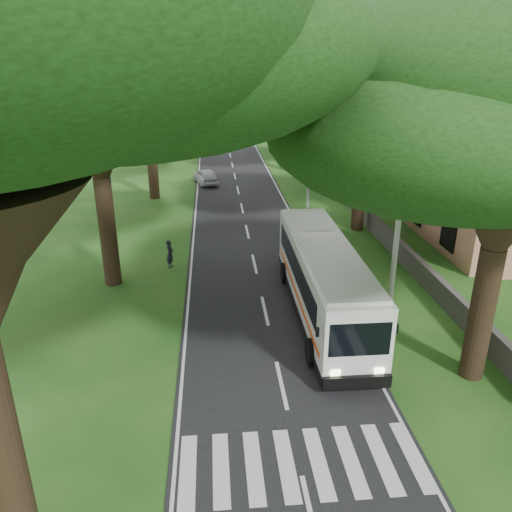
% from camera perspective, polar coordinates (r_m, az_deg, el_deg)
% --- Properties ---
extents(ground, '(140.00, 140.00, 0.00)m').
position_cam_1_polar(ground, '(18.12, 3.83, -18.22)').
color(ground, '#154814').
rests_on(ground, ground).
extents(road, '(8.00, 120.00, 0.04)m').
position_cam_1_polar(road, '(40.46, -1.52, 5.07)').
color(road, black).
rests_on(road, ground).
extents(crosswalk, '(8.00, 3.00, 0.01)m').
position_cam_1_polar(crosswalk, '(16.66, 4.95, -22.61)').
color(crosswalk, silver).
rests_on(crosswalk, ground).
extents(property_wall, '(0.35, 50.00, 1.20)m').
position_cam_1_polar(property_wall, '(40.88, 11.31, 5.69)').
color(property_wall, '#383533').
rests_on(property_wall, ground).
extents(church, '(14.00, 24.00, 11.60)m').
position_cam_1_polar(church, '(41.19, 24.86, 10.41)').
color(church, tan).
rests_on(church, ground).
extents(pole_near, '(1.60, 0.24, 8.00)m').
position_cam_1_polar(pole_near, '(22.47, 15.74, 1.56)').
color(pole_near, gray).
rests_on(pole_near, ground).
extents(pole_mid, '(1.60, 0.24, 8.00)m').
position_cam_1_polar(pole_mid, '(41.14, 6.14, 11.21)').
color(pole_mid, gray).
rests_on(pole_mid, ground).
extents(pole_far, '(1.60, 0.24, 8.00)m').
position_cam_1_polar(pole_far, '(60.66, 2.48, 14.69)').
color(pole_far, gray).
rests_on(pole_far, ground).
extents(tree_l_mida, '(16.09, 16.09, 15.60)m').
position_cam_1_polar(tree_l_mida, '(26.30, -18.83, 21.73)').
color(tree_l_mida, black).
rests_on(tree_l_mida, ground).
extents(tree_l_midb, '(14.18, 14.18, 15.69)m').
position_cam_1_polar(tree_l_midb, '(44.00, -12.77, 22.44)').
color(tree_l_midb, black).
rests_on(tree_l_midb, ground).
extents(tree_l_far, '(12.92, 12.92, 15.64)m').
position_cam_1_polar(tree_l_far, '(62.00, -11.65, 22.33)').
color(tree_l_far, black).
rests_on(tree_l_far, ground).
extents(tree_r_mida, '(12.92, 12.92, 13.29)m').
position_cam_1_polar(tree_r_mida, '(35.27, 12.74, 19.27)').
color(tree_r_mida, black).
rests_on(tree_r_mida, ground).
extents(tree_r_midb, '(12.44, 12.44, 13.75)m').
position_cam_1_polar(tree_r_midb, '(52.63, 6.12, 20.88)').
color(tree_r_midb, black).
rests_on(tree_r_midb, ground).
extents(tree_r_far, '(15.09, 15.09, 14.41)m').
position_cam_1_polar(tree_r_far, '(70.53, 4.05, 21.29)').
color(tree_r_far, black).
rests_on(tree_r_far, ground).
extents(coach_bus, '(2.97, 12.34, 3.64)m').
position_cam_1_polar(coach_bus, '(23.79, 7.68, -2.43)').
color(coach_bus, silver).
rests_on(coach_bus, ground).
extents(distant_car_a, '(2.82, 4.68, 1.49)m').
position_cam_1_polar(distant_car_a, '(49.78, -5.77, 9.06)').
color(distant_car_a, '#B6B7BB').
rests_on(distant_car_a, road).
extents(distant_car_b, '(2.16, 4.00, 1.25)m').
position_cam_1_polar(distant_car_b, '(66.84, -5.69, 12.21)').
color(distant_car_b, navy).
rests_on(distant_car_b, road).
extents(distant_car_c, '(3.00, 4.96, 1.34)m').
position_cam_1_polar(distant_car_c, '(80.49, -2.35, 13.94)').
color(distant_car_c, maroon).
rests_on(distant_car_c, road).
extents(pedestrian, '(0.55, 0.70, 1.69)m').
position_cam_1_polar(pedestrian, '(29.83, -9.80, 0.23)').
color(pedestrian, black).
rests_on(pedestrian, ground).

